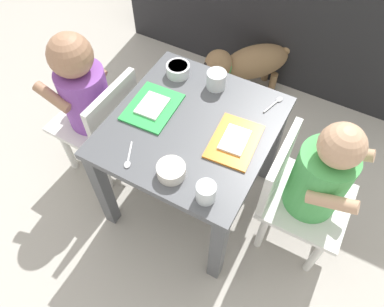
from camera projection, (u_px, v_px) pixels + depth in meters
The scene contains 13 objects.
ground_plane at pixel (192, 195), 1.57m from camera, with size 7.00×7.00×0.00m, color #B2ADA3.
dining_table at pixel (192, 141), 1.27m from camera, with size 0.52×0.56×0.47m.
seated_child_left at pixel (87, 94), 1.33m from camera, with size 0.29×0.29×0.67m.
seated_child_right at pixel (316, 179), 1.14m from camera, with size 0.28×0.28×0.66m.
dog at pixel (248, 63), 1.79m from camera, with size 0.38×0.39×0.29m.
food_tray_left at pixel (153, 106), 1.24m from camera, with size 0.16×0.20×0.02m.
food_tray_right at pixel (235, 140), 1.15m from camera, with size 0.15×0.21×0.02m.
water_cup_left at pixel (216, 81), 1.27m from camera, with size 0.07×0.07×0.06m.
water_cup_right at pixel (206, 193), 1.01m from camera, with size 0.06×0.06×0.06m.
veggie_bowl_far at pixel (171, 170), 1.06m from camera, with size 0.09×0.09×0.04m.
cereal_bowl_right_side at pixel (178, 69), 1.32m from camera, with size 0.09×0.09×0.04m.
spoon_by_left_tray at pixel (275, 103), 1.25m from camera, with size 0.04×0.10×0.01m.
spoon_by_right_tray at pixel (129, 158), 1.11m from camera, with size 0.05×0.10×0.01m.
Camera 1 is at (0.37, -0.68, 1.38)m, focal length 34.22 mm.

